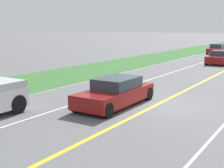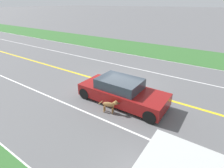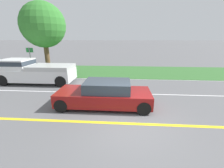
# 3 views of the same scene
# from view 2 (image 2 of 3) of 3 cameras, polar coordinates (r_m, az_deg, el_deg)

# --- Properties ---
(ground_plane) EXTENTS (400.00, 400.00, 0.00)m
(ground_plane) POSITION_cam_2_polar(r_m,az_deg,el_deg) (11.44, 2.22, -0.53)
(ground_plane) COLOR #5B5B5E
(centre_divider_line) EXTENTS (0.18, 160.00, 0.01)m
(centre_divider_line) POSITION_cam_2_polar(r_m,az_deg,el_deg) (11.44, 2.22, -0.51)
(centre_divider_line) COLOR yellow
(centre_divider_line) RESTS_ON ground
(lane_edge_line_right) EXTENTS (0.14, 160.00, 0.01)m
(lane_edge_line_right) POSITION_cam_2_polar(r_m,az_deg,el_deg) (7.57, -29.39, -19.91)
(lane_edge_line_right) COLOR white
(lane_edge_line_right) RESTS_ON ground
(lane_edge_line_left) EXTENTS (0.14, 160.00, 0.01)m
(lane_edge_line_left) POSITION_cam_2_polar(r_m,az_deg,el_deg) (17.40, 14.72, 7.84)
(lane_edge_line_left) COLOR white
(lane_edge_line_left) RESTS_ON ground
(lane_dash_same_dir) EXTENTS (0.10, 160.00, 0.01)m
(lane_dash_same_dir) POSITION_cam_2_polar(r_m,az_deg,el_deg) (9.05, -9.81, -8.51)
(lane_dash_same_dir) COLOR white
(lane_dash_same_dir) RESTS_ON ground
(lane_dash_oncoming) EXTENTS (0.10, 160.00, 0.01)m
(lane_dash_oncoming) POSITION_cam_2_polar(r_m,az_deg,el_deg) (14.30, 9.74, 4.55)
(lane_dash_oncoming) COLOR white
(lane_dash_oncoming) RESTS_ON ground
(grass_verge_left) EXTENTS (6.00, 160.00, 0.03)m
(grass_verge_left) POSITION_cam_2_polar(r_m,az_deg,el_deg) (20.15, 17.79, 9.84)
(grass_verge_left) COLOR #33662D
(grass_verge_left) RESTS_ON ground
(ego_car) EXTENTS (1.90, 4.74, 1.34)m
(ego_car) POSITION_cam_2_polar(r_m,az_deg,el_deg) (9.33, 3.21, -2.54)
(ego_car) COLOR maroon
(ego_car) RESTS_ON ground
(dog) EXTENTS (0.43, 1.06, 0.73)m
(dog) POSITION_cam_2_polar(r_m,az_deg,el_deg) (8.54, -0.59, -6.73)
(dog) COLOR olive
(dog) RESTS_ON ground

